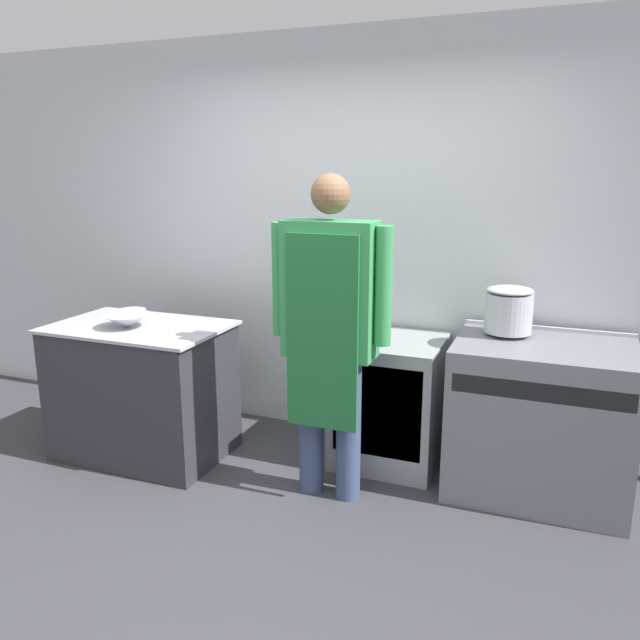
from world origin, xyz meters
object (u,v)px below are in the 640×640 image
(person_cook, at_px, (330,319))
(stove, at_px, (539,419))
(fridge_unit, at_px, (390,401))
(mixing_bowl, at_px, (127,321))
(stock_pot, at_px, (509,309))

(person_cook, bearing_deg, stove, 23.47)
(stove, bearing_deg, fridge_unit, 175.48)
(fridge_unit, xyz_separation_m, mixing_bowl, (-1.55, -0.55, 0.51))
(stove, bearing_deg, stock_pot, 150.17)
(stove, relative_size, person_cook, 0.54)
(stock_pot, bearing_deg, fridge_unit, -175.36)
(person_cook, height_order, stock_pot, person_cook)
(stove, relative_size, mixing_bowl, 3.30)
(person_cook, distance_m, mixing_bowl, 1.35)
(fridge_unit, height_order, mixing_bowl, mixing_bowl)
(fridge_unit, xyz_separation_m, stock_pot, (0.68, 0.05, 0.64))
(stove, height_order, person_cook, person_cook)
(fridge_unit, bearing_deg, mixing_bowl, -160.36)
(stove, height_order, mixing_bowl, mixing_bowl)
(stove, bearing_deg, mixing_bowl, -168.86)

